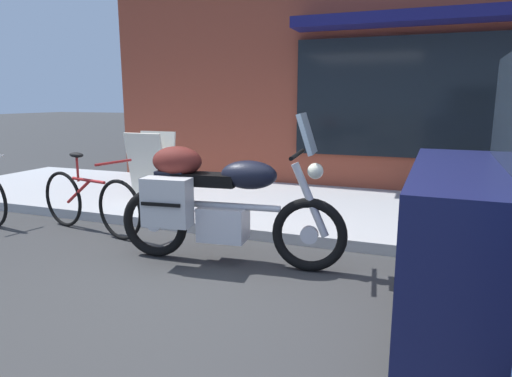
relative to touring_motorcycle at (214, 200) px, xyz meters
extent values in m
plane|color=#363636|center=(0.34, -0.62, -0.61)|extent=(80.00, 80.00, 0.00)
torus|color=black|center=(0.88, 0.12, -0.27)|extent=(0.68, 0.16, 0.68)
cylinder|color=silver|center=(0.88, 0.12, -0.27)|extent=(0.17, 0.08, 0.16)
torus|color=black|center=(-0.63, -0.03, -0.27)|extent=(0.68, 0.16, 0.68)
cylinder|color=silver|center=(-0.63, -0.03, -0.27)|extent=(0.17, 0.08, 0.16)
cube|color=silver|center=(0.07, 0.04, -0.22)|extent=(0.47, 0.34, 0.32)
cylinder|color=silver|center=(0.12, 0.04, -0.05)|extent=(0.99, 0.16, 0.06)
ellipsoid|color=black|center=(0.32, 0.07, 0.25)|extent=(0.55, 0.33, 0.26)
cube|color=black|center=(-0.10, 0.02, 0.19)|extent=(0.62, 0.30, 0.11)
cube|color=black|center=(-0.43, -0.01, 0.17)|extent=(0.30, 0.25, 0.18)
cylinder|color=silver|center=(0.88, 0.12, 0.04)|extent=(0.35, 0.10, 0.67)
cylinder|color=black|center=(0.76, 0.11, 0.45)|extent=(0.10, 0.62, 0.04)
cube|color=silver|center=(0.84, 0.12, 0.63)|extent=(0.18, 0.33, 0.35)
sphere|color=#EAEACC|center=(0.92, 0.13, 0.31)|extent=(0.14, 0.14, 0.14)
cube|color=#B9B9B9|center=(-0.35, -0.24, 0.01)|extent=(0.46, 0.24, 0.44)
cube|color=black|center=(-0.35, -0.35, 0.01)|extent=(0.37, 0.05, 0.03)
ellipsoid|color=#591E19|center=(-0.38, -0.01, 0.35)|extent=(0.51, 0.37, 0.28)
torus|color=black|center=(-1.29, 0.29, -0.28)|extent=(0.67, 0.18, 0.68)
torus|color=black|center=(-2.28, 0.49, -0.28)|extent=(0.67, 0.18, 0.68)
cylinder|color=#B22323|center=(-1.78, 0.39, 0.00)|extent=(0.55, 0.15, 0.04)
cylinder|color=#B22323|center=(-1.98, 0.43, -0.16)|extent=(0.43, 0.12, 0.32)
cylinder|color=#B22323|center=(-1.96, 0.43, 0.12)|extent=(0.03, 0.03, 0.30)
ellipsoid|color=black|center=(-1.96, 0.43, 0.28)|extent=(0.24, 0.14, 0.06)
cylinder|color=#B22323|center=(-1.34, 0.30, 0.24)|extent=(0.13, 0.48, 0.03)
cube|color=silver|center=(-1.67, 1.39, 0.00)|extent=(0.55, 0.20, 0.97)
cube|color=silver|center=(-1.67, 1.61, 0.00)|extent=(0.55, 0.20, 0.97)
camera|label=1|loc=(1.80, -3.65, 0.92)|focal=31.54mm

